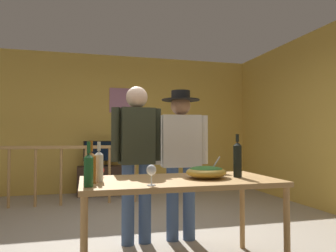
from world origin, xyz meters
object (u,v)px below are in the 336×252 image
flat_screen_tv (102,151)px  wine_bottle_green (89,169)px  person_standing_left (137,151)px  mug_red (96,171)px  serving_table (179,187)px  wine_bottle_amber (91,166)px  person_standing_right (181,151)px  tv_console (102,181)px  framed_picture (125,101)px  stair_railing (75,167)px  salad_bowl (206,171)px  wine_glass (151,171)px  wine_bottle_clear (99,165)px  wine_bottle_dark (237,159)px

flat_screen_tv → wine_bottle_green: bearing=-94.3°
flat_screen_tv → person_standing_left: bearing=-85.9°
mug_red → serving_table: bearing=-23.3°
person_standing_left → wine_bottle_amber: bearing=54.1°
person_standing_right → wine_bottle_green: bearing=51.0°
tv_console → framed_picture: bearing=32.1°
stair_railing → salad_bowl: 3.09m
wine_glass → person_standing_right: size_ratio=0.09×
wine_bottle_amber → framed_picture: bearing=79.5°
tv_console → wine_bottle_amber: wine_bottle_amber is taller
wine_bottle_clear → mug_red: bearing=92.4°
wine_glass → person_standing_left: size_ratio=0.09×
stair_railing → tv_console: (0.47, 0.76, -0.33)m
framed_picture → stair_railing: framed_picture is taller
stair_railing → wine_bottle_dark: bearing=-63.5°
serving_table → person_standing_right: person_standing_right is taller
wine_bottle_amber → mug_red: size_ratio=2.90×
flat_screen_tv → salad_bowl: flat_screen_tv is taller
salad_bowl → wine_glass: salad_bowl is taller
salad_bowl → wine_bottle_green: wine_bottle_green is taller
stair_railing → wine_bottle_amber: (0.20, -2.92, 0.27)m
wine_bottle_amber → wine_bottle_dark: 1.23m
tv_console → person_standing_left: (0.21, -2.86, 0.68)m
person_standing_left → framed_picture: bearing=-100.3°
stair_railing → wine_bottle_clear: wine_bottle_clear is taller
person_standing_left → wine_bottle_clear: bearing=54.7°
wine_bottle_amber → wine_bottle_green: (-0.02, -0.16, -0.00)m
stair_railing → tv_console: size_ratio=3.07×
wine_bottle_green → wine_bottle_clear: bearing=72.4°
flat_screen_tv → wine_glass: flat_screen_tv is taller
tv_console → salad_bowl: bearing=-79.5°
wine_glass → stair_railing: bearing=101.1°
stair_railing → wine_bottle_dark: 3.22m
serving_table → wine_bottle_clear: bearing=178.5°
wine_bottle_green → person_standing_left: size_ratio=0.20×
stair_railing → serving_table: bearing=-72.2°
wine_bottle_clear → framed_picture: bearing=80.2°
salad_bowl → mug_red: 0.94m
tv_console → person_standing_left: size_ratio=0.56×
wine_bottle_amber → wine_glass: bearing=-28.2°
wine_glass → person_standing_left: 1.05m
wine_bottle_amber → person_standing_right: (0.95, 0.82, 0.07)m
tv_console → salad_bowl: (0.67, -3.62, 0.54)m
wine_bottle_clear → person_standing_left: 0.84m
person_standing_left → wine_glass: bearing=81.1°
framed_picture → salad_bowl: (0.21, -3.91, -1.02)m
tv_console → wine_bottle_green: (-0.29, -3.85, 0.61)m
wine_bottle_green → mug_red: 0.53m
framed_picture → wine_glass: framed_picture is taller
stair_railing → wine_bottle_dark: size_ratio=7.47×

